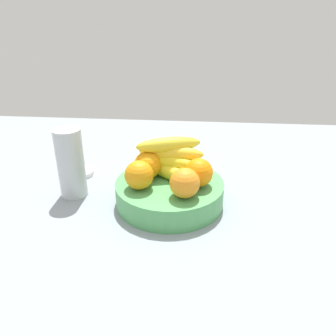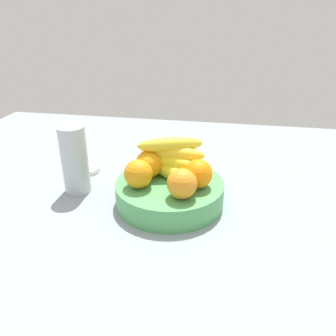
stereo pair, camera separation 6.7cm
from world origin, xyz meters
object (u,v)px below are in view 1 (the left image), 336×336
at_px(orange_back_left, 148,165).
at_px(thermos_tumbler, 71,163).
at_px(orange_back_right, 139,175).
at_px(banana_bunch, 169,157).
at_px(orange_front_left, 185,183).
at_px(fruit_bowl, 168,192).
at_px(orange_center, 184,157).
at_px(orange_front_right, 199,173).
at_px(jar_lid, 83,173).

distance_m(orange_back_left, thermos_tumbler, 0.20).
relative_size(orange_back_right, banana_bunch, 0.38).
bearing_deg(orange_front_left, banana_bunch, -65.93).
bearing_deg(fruit_bowl, orange_back_right, 29.06).
bearing_deg(banana_bunch, thermos_tumbler, 4.13).
height_order(orange_front_left, orange_center, same).
bearing_deg(orange_back_right, orange_center, -131.61).
xyz_separation_m(orange_front_right, thermos_tumbler, (0.34, -0.03, -0.00)).
height_order(orange_center, thermos_tumbler, thermos_tumbler).
height_order(fruit_bowl, banana_bunch, banana_bunch).
relative_size(orange_front_left, orange_center, 1.00).
relative_size(orange_front_left, orange_back_left, 1.00).
relative_size(orange_back_right, jar_lid, 1.09).
bearing_deg(thermos_tumbler, fruit_bowl, 175.91).
distance_m(orange_front_left, orange_back_right, 0.12).
xyz_separation_m(orange_front_left, orange_back_right, (0.11, -0.03, 0.00)).
height_order(orange_front_right, orange_back_left, same).
relative_size(fruit_bowl, orange_front_right, 3.89).
xyz_separation_m(orange_center, jar_lid, (0.31, -0.06, -0.09)).
bearing_deg(orange_back_left, orange_center, -148.19).
xyz_separation_m(orange_back_left, jar_lid, (0.22, -0.12, -0.09)).
bearing_deg(orange_back_left, jar_lid, -27.74).
xyz_separation_m(orange_front_left, orange_front_right, (-0.03, -0.06, 0.00)).
xyz_separation_m(orange_back_right, banana_bunch, (-0.07, -0.07, 0.02)).
bearing_deg(thermos_tumbler, jar_lid, -82.29).
bearing_deg(orange_front_left, fruit_bowl, -56.63).
bearing_deg(thermos_tumbler, orange_front_right, 174.97).
distance_m(thermos_tumbler, jar_lid, 0.15).
height_order(orange_front_left, banana_bunch, banana_bunch).
bearing_deg(orange_center, orange_front_left, 93.76).
bearing_deg(banana_bunch, fruit_bowl, 93.15).
xyz_separation_m(orange_front_left, orange_back_left, (0.10, -0.09, 0.00)).
xyz_separation_m(fruit_bowl, orange_center, (-0.04, -0.08, 0.07)).
height_order(orange_front_right, orange_back_right, same).
relative_size(orange_front_right, orange_center, 1.00).
height_order(orange_back_left, jar_lid, orange_back_left).
bearing_deg(orange_center, jar_lid, -10.83).
bearing_deg(orange_back_left, banana_bunch, -164.27).
height_order(orange_back_right, banana_bunch, banana_bunch).
height_order(fruit_bowl, jar_lid, fruit_bowl).
height_order(orange_back_left, banana_bunch, banana_bunch).
bearing_deg(thermos_tumbler, orange_back_right, 163.72).
height_order(orange_front_right, jar_lid, orange_front_right).
distance_m(banana_bunch, thermos_tumbler, 0.26).
xyz_separation_m(thermos_tumbler, jar_lid, (0.02, -0.12, -0.09)).
relative_size(orange_front_left, banana_bunch, 0.38).
distance_m(fruit_bowl, jar_lid, 0.31).
xyz_separation_m(orange_back_right, jar_lid, (0.21, -0.18, -0.09)).
distance_m(orange_center, jar_lid, 0.33).
bearing_deg(orange_front_left, orange_back_left, -42.09).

